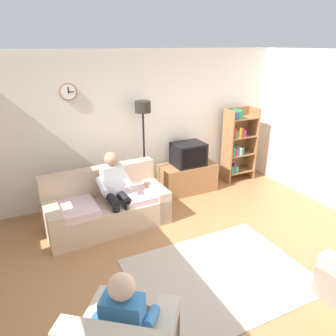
{
  "coord_description": "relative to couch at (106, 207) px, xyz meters",
  "views": [
    {
      "loc": [
        -2.08,
        -2.86,
        2.78
      ],
      "look_at": [
        -0.2,
        1.04,
        1.09
      ],
      "focal_mm": 34.09,
      "sensor_mm": 36.0,
      "label": 1
    }
  ],
  "objects": [
    {
      "name": "floor_lamp",
      "position": [
        0.94,
        0.67,
        1.14
      ],
      "size": [
        0.28,
        0.28,
        1.85
      ],
      "color": "black",
      "rests_on": "ground_plane"
    },
    {
      "name": "person_in_left_armchair",
      "position": [
        -0.5,
        -2.53,
        0.29
      ],
      "size": [
        0.62,
        0.64,
        1.12
      ],
      "color": "#3372B2",
      "rests_on": "ground_plane"
    },
    {
      "name": "area_rug",
      "position": [
        0.95,
        -1.84,
        -0.31
      ],
      "size": [
        2.2,
        1.7,
        0.01
      ],
      "primitive_type": "cube",
      "color": "#AD9E8E",
      "rests_on": "ground_plane"
    },
    {
      "name": "tv_stand",
      "position": [
        1.81,
        0.57,
        -0.03
      ],
      "size": [
        1.1,
        0.56,
        0.57
      ],
      "color": "olive",
      "rests_on": "ground_plane"
    },
    {
      "name": "couch",
      "position": [
        0.0,
        0.0,
        0.0
      ],
      "size": [
        1.94,
        0.96,
        0.9
      ],
      "color": "tan",
      "rests_on": "ground_plane"
    },
    {
      "name": "person_on_couch",
      "position": [
        0.13,
        -0.11,
        0.39
      ],
      "size": [
        0.52,
        0.55,
        1.24
      ],
      "color": "silver",
      "rests_on": "ground_plane"
    },
    {
      "name": "back_wall_assembly",
      "position": [
        0.99,
        0.98,
        1.04
      ],
      "size": [
        6.2,
        0.17,
        2.7
      ],
      "color": "silver",
      "rests_on": "ground_plane"
    },
    {
      "name": "ground_plane",
      "position": [
        0.99,
        -1.68,
        -0.31
      ],
      "size": [
        12.0,
        12.0,
        0.0
      ],
      "primitive_type": "plane",
      "color": "#9E6B42"
    },
    {
      "name": "bookshelf",
      "position": [
        3.04,
        0.64,
        0.5
      ],
      "size": [
        0.68,
        0.36,
        1.55
      ],
      "color": "olive",
      "rests_on": "ground_plane"
    },
    {
      "name": "tv",
      "position": [
        1.81,
        0.55,
        0.47
      ],
      "size": [
        0.6,
        0.49,
        0.44
      ],
      "color": "black",
      "rests_on": "tv_stand"
    }
  ]
}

